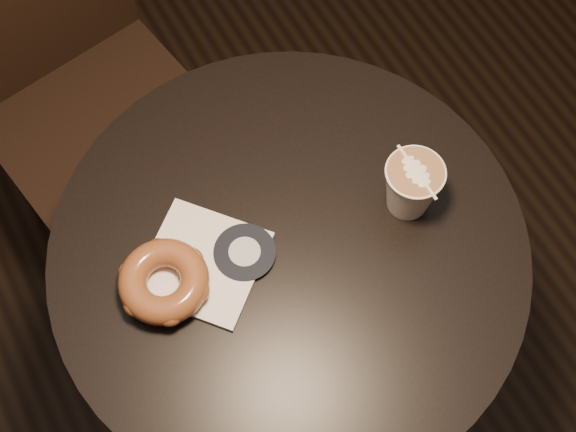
{
  "coord_description": "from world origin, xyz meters",
  "views": [
    {
      "loc": [
        -0.22,
        -0.4,
        1.81
      ],
      "look_at": [
        0.01,
        0.03,
        0.79
      ],
      "focal_mm": 50.0,
      "sensor_mm": 36.0,
      "label": 1
    }
  ],
  "objects": [
    {
      "name": "cafe_table",
      "position": [
        0.0,
        0.0,
        0.55
      ],
      "size": [
        0.7,
        0.7,
        0.75
      ],
      "color": "black",
      "rests_on": "ground"
    },
    {
      "name": "chair",
      "position": [
        -0.15,
        0.61,
        0.57
      ],
      "size": [
        0.47,
        0.47,
        1.02
      ],
      "rotation": [
        0.0,
        0.0,
        0.18
      ],
      "color": "black",
      "rests_on": "ground"
    },
    {
      "name": "pastry_bag",
      "position": [
        -0.12,
        0.04,
        0.75
      ],
      "size": [
        0.22,
        0.22,
        0.01
      ],
      "primitive_type": "cube",
      "rotation": [
        0.0,
        0.0,
        0.7
      ],
      "color": "white",
      "rests_on": "cafe_table"
    },
    {
      "name": "doughnut",
      "position": [
        -0.18,
        0.03,
        0.78
      ],
      "size": [
        0.13,
        0.13,
        0.04
      ],
      "primitive_type": "torus",
      "color": "brown",
      "rests_on": "pastry_bag"
    },
    {
      "name": "latte_cup",
      "position": [
        0.19,
        -0.02,
        0.8
      ],
      "size": [
        0.09,
        0.09,
        0.1
      ],
      "primitive_type": null,
      "color": "white",
      "rests_on": "cafe_table"
    }
  ]
}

